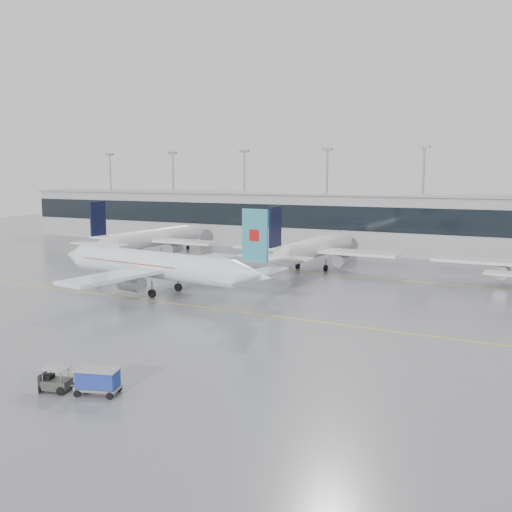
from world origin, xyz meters
The scene contains 14 objects.
ground centered at (0.00, 0.00, 0.00)m, with size 320.00×320.00×0.00m, color gray.
taxi_line_main centered at (0.00, 0.00, 0.01)m, with size 120.00×0.25×0.01m, color yellow.
taxi_line_north centered at (0.00, 30.00, 0.01)m, with size 120.00×0.25×0.01m, color yellow.
taxi_line_cross centered at (-30.00, 15.00, 0.01)m, with size 0.25×60.00×0.01m, color yellow.
terminal centered at (0.00, 62.00, 6.00)m, with size 180.00×15.00×12.00m, color #9B9A9E.
terminal_glass centered at (0.00, 54.45, 7.50)m, with size 180.00×0.20×5.00m, color black.
terminal_roof centered at (0.00, 62.00, 12.20)m, with size 182.00×16.00×0.40m, color gray.
light_masts centered at (0.00, 68.00, 13.34)m, with size 156.40×1.00×22.60m.
air_canada_jet centered at (-11.21, 4.35, 3.89)m, with size 38.24×31.19×12.19m.
parked_jet_b centered at (-35.00, 33.69, 3.71)m, with size 29.64×36.96×11.72m.
parked_jet_c centered at (0.00, 33.69, 3.71)m, with size 29.64×36.96×11.72m.
baggage_tug centered at (4.29, -28.68, 0.65)m, with size 3.86×2.27×1.84m.
baggage_cart centered at (7.72, -27.58, 1.15)m, with size 3.55×2.63×1.96m.
gse_unit centered at (2.97, -29.30, 0.71)m, with size 1.43×1.33×1.43m, color gray.
Camera 1 is at (37.09, -57.88, 16.05)m, focal length 40.00 mm.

